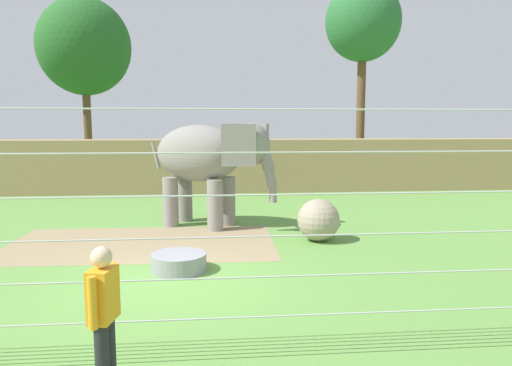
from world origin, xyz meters
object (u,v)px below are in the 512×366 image
object	(u,v)px
elephant	(208,158)
water_tub	(179,262)
zookeeper	(104,316)
enrichment_ball	(318,220)

from	to	relation	value
elephant	water_tub	size ratio (longest dim) A/B	3.31
zookeeper	water_tub	bearing A→B (deg)	84.13
elephant	zookeeper	xyz separation A→B (m)	(-1.03, -8.52, -1.03)
enrichment_ball	zookeeper	bearing A→B (deg)	-119.92
enrichment_ball	water_tub	xyz separation A→B (m)	(-3.32, -2.16, -0.35)
enrichment_ball	zookeeper	size ratio (longest dim) A/B	0.64
elephant	enrichment_ball	bearing A→B (deg)	-35.39
enrichment_ball	zookeeper	distance (m)	7.58
zookeeper	water_tub	world-z (taller)	zookeeper
enrichment_ball	elephant	bearing A→B (deg)	144.61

